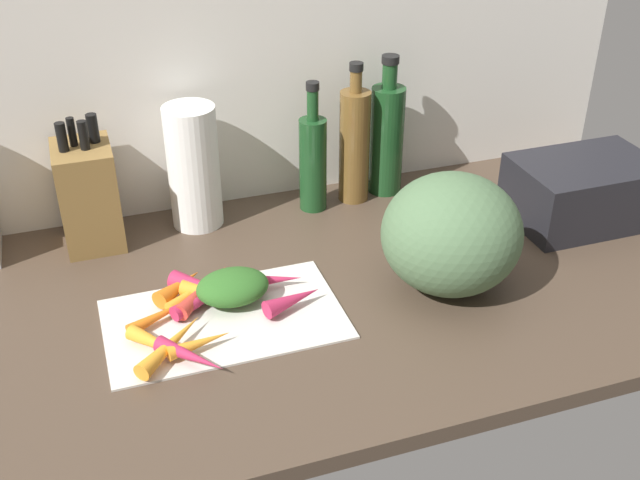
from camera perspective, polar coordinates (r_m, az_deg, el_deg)
ground_plane at (r=141.04cm, az=-1.29°, el=-4.02°), size 170.00×80.00×3.00cm
wall_back at (r=160.30cm, az=-5.72°, el=12.96°), size 170.00×3.00×60.00cm
cutting_board at (r=133.03cm, az=-7.11°, el=-5.75°), size 40.19×24.34×0.80cm
carrot_0 at (r=136.34cm, az=-8.11°, el=-3.68°), size 13.72×13.44×3.53cm
carrot_1 at (r=137.35cm, az=-8.57°, el=-3.59°), size 12.70×13.73×2.90cm
carrot_2 at (r=138.58cm, az=-3.49°, el=-2.96°), size 10.71×4.58×2.69cm
carrot_3 at (r=125.59cm, az=-8.90°, el=-7.54°), size 11.00×4.70×2.49cm
carrot_4 at (r=138.04cm, az=-8.96°, el=-3.56°), size 13.23×10.87×2.39cm
carrot_5 at (r=125.69cm, az=-11.44°, el=-7.75°), size 11.10×12.79×2.65cm
carrot_6 at (r=135.69cm, az=-8.15°, el=-4.09°), size 14.93×9.53×2.70cm
carrot_7 at (r=135.47cm, az=-7.85°, el=-4.02°), size 11.50×9.22×3.12cm
carrot_8 at (r=132.95cm, az=-2.00°, el=-4.42°), size 11.29×6.27×3.30cm
carrot_9 at (r=138.37cm, az=-10.36°, el=-3.37°), size 10.26×9.38×3.39cm
carrot_10 at (r=125.92cm, az=-10.94°, el=-7.52°), size 13.12×13.30×2.91cm
carrot_11 at (r=133.08cm, az=-11.59°, el=-5.39°), size 12.71×7.72×2.23cm
carrot_12 at (r=123.07cm, az=-9.56°, el=-8.46°), size 10.43×11.21×2.77cm
carrot_greens_pile at (r=134.97cm, az=-6.48°, el=-3.47°), size 12.75×9.81×5.40cm
winter_squash at (r=137.05cm, az=9.69°, el=0.45°), size 24.97×24.40×21.52cm
knife_block at (r=155.04cm, az=-16.76°, el=3.26°), size 10.87×13.32×26.00cm
paper_towel_roll at (r=156.21cm, az=-9.34°, el=5.34°), size 10.35×10.35×25.42cm
bottle_0 at (r=160.92cm, az=-0.53°, el=5.88°), size 5.79×5.79×27.99cm
bottle_1 at (r=164.08cm, az=2.56°, el=7.07°), size 6.50×6.50×30.52cm
bottle_2 at (r=168.02cm, az=4.96°, el=7.60°), size 7.28×7.28×30.76cm
dish_rack at (r=167.34cm, az=18.86°, el=3.45°), size 28.31×19.33×13.00cm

